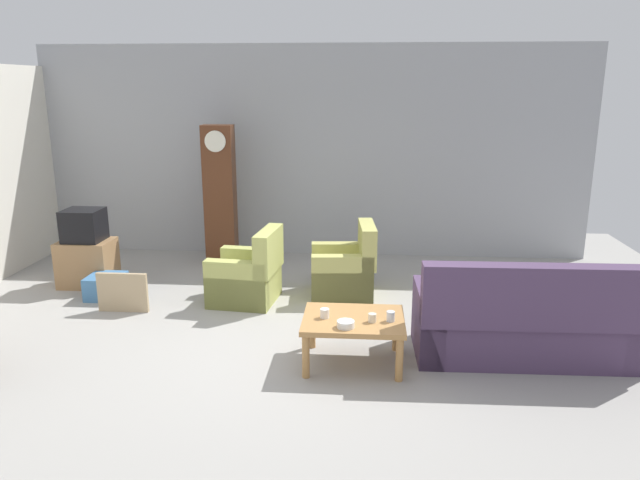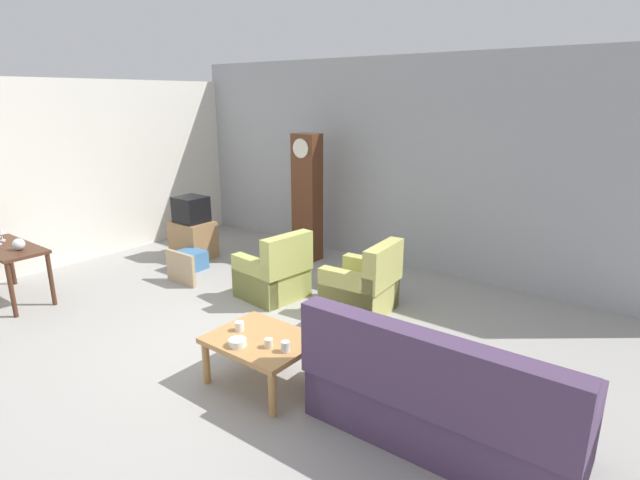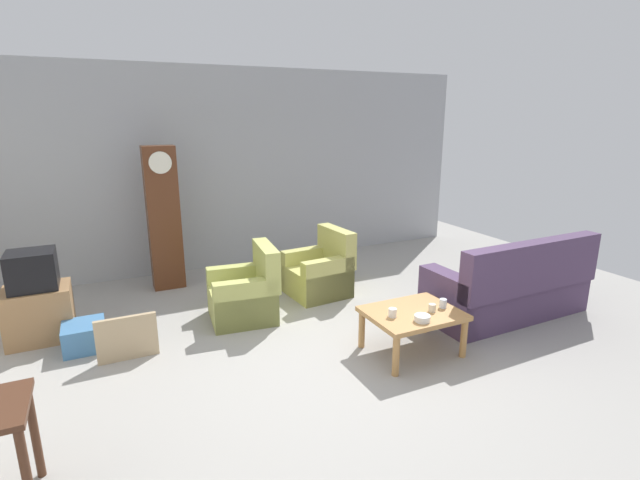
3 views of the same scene
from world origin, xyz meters
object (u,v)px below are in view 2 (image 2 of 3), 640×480
at_px(coffee_table_wood, 262,344).
at_px(cup_blue_rimmed, 285,347).
at_px(storage_box_blue, 189,261).
at_px(glass_dome_cloche, 19,244).
at_px(console_table_dark, 7,254).
at_px(tv_crt, 191,209).
at_px(framed_picture_leaning, 181,268).
at_px(bowl_white_stacked, 238,342).
at_px(cup_white_porcelain, 239,326).
at_px(grandfather_clock, 307,198).
at_px(wine_glass_mid, 1,232).
at_px(armchair_olive_near, 274,276).
at_px(armchair_olive_far, 363,288).
at_px(tv_stand_cabinet, 193,239).
at_px(couch_floral, 439,401).
at_px(cup_cream_tall, 269,343).

xyz_separation_m(coffee_table_wood, cup_blue_rimmed, (0.35, -0.06, 0.12)).
relative_size(storage_box_blue, glass_dome_cloche, 3.02).
relative_size(console_table_dark, storage_box_blue, 2.90).
height_order(tv_crt, framed_picture_leaning, tv_crt).
height_order(storage_box_blue, bowl_white_stacked, bowl_white_stacked).
relative_size(framed_picture_leaning, cup_white_porcelain, 6.74).
relative_size(grandfather_clock, wine_glass_mid, 10.50).
relative_size(armchair_olive_near, glass_dome_cloche, 6.18).
bearing_deg(armchair_olive_far, tv_stand_cabinet, 178.33).
height_order(armchair_olive_far, framed_picture_leaning, armchair_olive_far).
bearing_deg(cup_blue_rimmed, armchair_olive_far, 103.70).
height_order(tv_stand_cabinet, cup_white_porcelain, tv_stand_cabinet).
bearing_deg(coffee_table_wood, tv_stand_cabinet, 150.20).
xyz_separation_m(couch_floral, framed_picture_leaning, (-4.40, 0.90, -0.12)).
bearing_deg(armchair_olive_near, glass_dome_cloche, -138.05).
relative_size(grandfather_clock, cup_cream_tall, 25.12).
distance_m(couch_floral, cup_blue_rimmed, 1.36).
relative_size(framed_picture_leaning, wine_glass_mid, 3.07).
xyz_separation_m(coffee_table_wood, tv_stand_cabinet, (-3.59, 2.05, -0.09)).
bearing_deg(cup_cream_tall, coffee_table_wood, 152.41).
height_order(armchair_olive_far, cup_blue_rimmed, armchair_olive_far).
height_order(framed_picture_leaning, bowl_white_stacked, bowl_white_stacked).
height_order(console_table_dark, bowl_white_stacked, console_table_dark).
relative_size(armchair_olive_near, coffee_table_wood, 0.96).
xyz_separation_m(grandfather_clock, tv_stand_cabinet, (-1.55, -1.12, -0.73)).
height_order(framed_picture_leaning, storage_box_blue, framed_picture_leaning).
bearing_deg(tv_crt, bowl_white_stacked, -33.10).
height_order(framed_picture_leaning, cup_white_porcelain, cup_white_porcelain).
height_order(couch_floral, glass_dome_cloche, couch_floral).
bearing_deg(framed_picture_leaning, coffee_table_wood, -22.70).
bearing_deg(framed_picture_leaning, tv_stand_cabinet, 132.98).
bearing_deg(storage_box_blue, cup_white_porcelain, -29.48).
xyz_separation_m(armchair_olive_far, glass_dome_cloche, (-3.57, -2.49, 0.51)).
height_order(tv_crt, cup_blue_rimmed, tv_crt).
xyz_separation_m(tv_crt, cup_blue_rimmed, (3.93, -2.11, -0.31)).
bearing_deg(tv_stand_cabinet, armchair_olive_near, -11.25).
height_order(cup_white_porcelain, bowl_white_stacked, cup_white_porcelain).
bearing_deg(tv_crt, armchair_olive_near, -11.25).
distance_m(coffee_table_wood, bowl_white_stacked, 0.27).
bearing_deg(console_table_dark, tv_crt, 80.34).
xyz_separation_m(armchair_olive_near, storage_box_blue, (-1.82, -0.00, -0.16)).
distance_m(tv_crt, framed_picture_leaning, 1.37).
height_order(coffee_table_wood, glass_dome_cloche, glass_dome_cloche).
height_order(storage_box_blue, cup_cream_tall, cup_cream_tall).
distance_m(grandfather_clock, storage_box_blue, 2.12).
distance_m(tv_crt, cup_blue_rimmed, 4.47).
bearing_deg(couch_floral, storage_box_blue, 164.20).
relative_size(armchair_olive_near, cup_cream_tall, 11.25).
xyz_separation_m(console_table_dark, cup_cream_tall, (4.21, 0.49, -0.13)).
relative_size(cup_blue_rimmed, bowl_white_stacked, 0.60).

